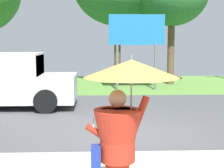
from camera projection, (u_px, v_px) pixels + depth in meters
The scene contains 4 objects.
ground_plane at pixel (114, 111), 11.81m from camera, with size 40.00×22.00×0.20m.
monk_pedestrian at pixel (122, 131), 4.37m from camera, with size 1.18×1.18×2.13m.
pickup_truck at pixel (1, 82), 12.04m from camera, with size 5.20×2.28×1.88m.
roadside_billboard at pixel (137, 35), 16.26m from camera, with size 2.60×0.12×3.50m.
Camera 1 is at (-0.53, -8.66, 2.30)m, focal length 56.36 mm.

